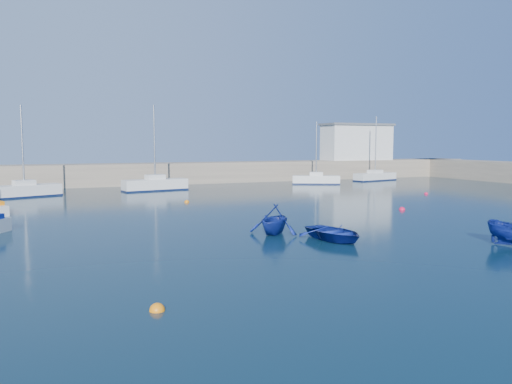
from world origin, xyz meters
name	(u,v)px	position (x,y,z in m)	size (l,w,h in m)	color
ground	(383,272)	(0.00, 0.00, 0.00)	(220.00, 220.00, 0.00)	#0C2536
back_wall	(152,174)	(0.00, 46.00, 1.30)	(96.00, 4.50, 2.60)	gray
right_arm	(506,172)	(44.00, 32.00, 1.30)	(4.50, 32.00, 2.60)	gray
harbor_office	(357,143)	(30.00, 46.00, 5.10)	(10.00, 4.00, 5.00)	silver
sailboat_5	(24,190)	(-13.95, 35.61, 0.63)	(6.68, 3.97, 8.56)	silver
sailboat_6	(155,184)	(-1.31, 37.38, 0.68)	(7.05, 3.00, 9.06)	silver
sailboat_7	(316,179)	(18.72, 38.05, 0.60)	(5.89, 4.02, 7.71)	silver
sailboat_8	(375,176)	(29.11, 40.20, 0.58)	(6.83, 3.21, 8.62)	silver
dinghy_center	(334,233)	(1.64, 6.24, 0.39)	(2.70, 3.78, 0.78)	navy
dinghy_left	(274,219)	(-0.46, 9.08, 0.82)	(2.70, 3.13, 1.65)	navy
buoy_0	(157,311)	(-9.10, -1.12, 0.00)	(0.48, 0.48, 0.48)	orange
buoy_1	(402,210)	(12.71, 14.46, 0.00)	(0.47, 0.47, 0.47)	#EA113E
buoy_3	(187,202)	(-1.02, 25.59, 0.00)	(0.42, 0.42, 0.42)	orange
buoy_4	(426,194)	(22.67, 23.05, 0.00)	(0.39, 0.39, 0.39)	#EA113E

